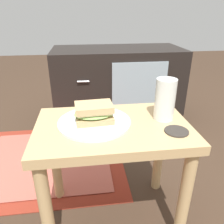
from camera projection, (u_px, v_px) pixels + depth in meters
The scene contains 8 objects.
ground_plane at pixel (113, 214), 1.00m from camera, with size 8.00×8.00×0.00m, color #3D2B1E.
side_table at pixel (113, 145), 0.84m from camera, with size 0.56×0.36×0.46m.
tv_cabinet at pixel (117, 86), 1.75m from camera, with size 0.96×0.46×0.58m.
area_rug at pixel (48, 159), 1.35m from camera, with size 0.90×0.78×0.01m.
plate at pixel (94, 122), 0.81m from camera, with size 0.27×0.27×0.01m, color silver.
sandwich_front at pixel (94, 113), 0.79m from camera, with size 0.15×0.11×0.07m.
beer_glass at pixel (165, 100), 0.82m from camera, with size 0.08×0.08×0.16m.
coaster at pixel (176, 131), 0.75m from camera, with size 0.08×0.08×0.01m, color #332D28.
Camera 1 is at (-0.09, -0.70, 0.84)m, focal length 35.46 mm.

